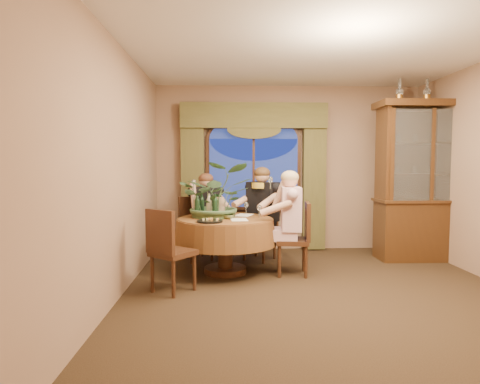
{
  "coord_description": "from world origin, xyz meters",
  "views": [
    {
      "loc": [
        -1.08,
        -4.38,
        1.47
      ],
      "look_at": [
        -0.88,
        0.97,
        1.1
      ],
      "focal_mm": 30.0,
      "sensor_mm": 36.0,
      "label": 1
    }
  ],
  "objects_px": {
    "person_pink": "(291,222)",
    "centerpiece_plant": "(217,171)",
    "oil_lamp_right": "(454,90)",
    "chair_back_right": "(259,229)",
    "dining_table": "(225,245)",
    "stoneware_vase": "(220,207)",
    "oil_lamp_center": "(427,90)",
    "person_scarf": "(263,214)",
    "olive_bowl": "(227,217)",
    "wine_bottle_2": "(196,205)",
    "wine_bottle_4": "(209,206)",
    "wine_bottle_0": "(197,206)",
    "wine_bottle_1": "(215,206)",
    "china_cabinet": "(424,181)",
    "chair_front_left": "(173,250)",
    "chair_right": "(292,239)",
    "wine_bottle_3": "(202,205)",
    "person_back": "(206,216)",
    "chair_back": "(197,229)",
    "oil_lamp_left": "(400,90)"
  },
  "relations": [
    {
      "from": "person_pink",
      "to": "centerpiece_plant",
      "type": "distance_m",
      "value": 1.22
    },
    {
      "from": "oil_lamp_right",
      "to": "chair_back_right",
      "type": "relative_size",
      "value": 0.35
    },
    {
      "from": "dining_table",
      "to": "oil_lamp_right",
      "type": "height_order",
      "value": "oil_lamp_right"
    },
    {
      "from": "stoneware_vase",
      "to": "oil_lamp_center",
      "type": "bearing_deg",
      "value": 10.04
    },
    {
      "from": "person_scarf",
      "to": "olive_bowl",
      "type": "height_order",
      "value": "person_scarf"
    },
    {
      "from": "wine_bottle_2",
      "to": "wine_bottle_4",
      "type": "xyz_separation_m",
      "value": [
        0.18,
        -0.07,
        0.0
      ]
    },
    {
      "from": "stoneware_vase",
      "to": "wine_bottle_0",
      "type": "relative_size",
      "value": 0.82
    },
    {
      "from": "oil_lamp_right",
      "to": "stoneware_vase",
      "type": "distance_m",
      "value": 3.97
    },
    {
      "from": "wine_bottle_1",
      "to": "wine_bottle_2",
      "type": "xyz_separation_m",
      "value": [
        -0.27,
        0.15,
        0.0
      ]
    },
    {
      "from": "china_cabinet",
      "to": "chair_front_left",
      "type": "bearing_deg",
      "value": -158.46
    },
    {
      "from": "chair_right",
      "to": "person_pink",
      "type": "height_order",
      "value": "person_pink"
    },
    {
      "from": "oil_lamp_center",
      "to": "wine_bottle_4",
      "type": "height_order",
      "value": "oil_lamp_center"
    },
    {
      "from": "china_cabinet",
      "to": "wine_bottle_3",
      "type": "bearing_deg",
      "value": -171.6
    },
    {
      "from": "chair_back_right",
      "to": "wine_bottle_3",
      "type": "height_order",
      "value": "wine_bottle_3"
    },
    {
      "from": "china_cabinet",
      "to": "chair_back_right",
      "type": "height_order",
      "value": "china_cabinet"
    },
    {
      "from": "person_back",
      "to": "dining_table",
      "type": "bearing_deg",
      "value": 90.0
    },
    {
      "from": "dining_table",
      "to": "centerpiece_plant",
      "type": "xyz_separation_m",
      "value": [
        -0.11,
        0.15,
        1.0
      ]
    },
    {
      "from": "chair_back",
      "to": "dining_table",
      "type": "bearing_deg",
      "value": 90.0
    },
    {
      "from": "oil_lamp_right",
      "to": "person_pink",
      "type": "xyz_separation_m",
      "value": [
        -2.6,
        -0.75,
        -1.89
      ]
    },
    {
      "from": "dining_table",
      "to": "wine_bottle_0",
      "type": "bearing_deg",
      "value": -177.23
    },
    {
      "from": "china_cabinet",
      "to": "chair_back",
      "type": "bearing_deg",
      "value": 178.56
    },
    {
      "from": "person_scarf",
      "to": "olive_bowl",
      "type": "bearing_deg",
      "value": 94.59
    },
    {
      "from": "oil_lamp_right",
      "to": "wine_bottle_3",
      "type": "relative_size",
      "value": 1.03
    },
    {
      "from": "oil_lamp_center",
      "to": "chair_back_right",
      "type": "relative_size",
      "value": 0.35
    },
    {
      "from": "olive_bowl",
      "to": "wine_bottle_2",
      "type": "relative_size",
      "value": 0.51
    },
    {
      "from": "oil_lamp_left",
      "to": "olive_bowl",
      "type": "relative_size",
      "value": 2.0
    },
    {
      "from": "dining_table",
      "to": "olive_bowl",
      "type": "relative_size",
      "value": 8.13
    },
    {
      "from": "chair_right",
      "to": "wine_bottle_2",
      "type": "relative_size",
      "value": 2.91
    },
    {
      "from": "wine_bottle_2",
      "to": "wine_bottle_3",
      "type": "relative_size",
      "value": 1.0
    },
    {
      "from": "centerpiece_plant",
      "to": "stoneware_vase",
      "type": "bearing_deg",
      "value": -26.0
    },
    {
      "from": "wine_bottle_3",
      "to": "oil_lamp_left",
      "type": "bearing_deg",
      "value": 9.58
    },
    {
      "from": "oil_lamp_right",
      "to": "wine_bottle_0",
      "type": "relative_size",
      "value": 1.03
    },
    {
      "from": "chair_front_left",
      "to": "wine_bottle_1",
      "type": "xyz_separation_m",
      "value": [
        0.47,
        0.71,
        0.44
      ]
    },
    {
      "from": "wine_bottle_3",
      "to": "chair_right",
      "type": "bearing_deg",
      "value": -13.1
    },
    {
      "from": "china_cabinet",
      "to": "oil_lamp_center",
      "type": "bearing_deg",
      "value": 0.0
    },
    {
      "from": "wine_bottle_0",
      "to": "wine_bottle_4",
      "type": "xyz_separation_m",
      "value": [
        0.16,
        0.04,
        0.0
      ]
    },
    {
      "from": "oil_lamp_center",
      "to": "chair_back",
      "type": "height_order",
      "value": "oil_lamp_center"
    },
    {
      "from": "oil_lamp_left",
      "to": "wine_bottle_4",
      "type": "height_order",
      "value": "oil_lamp_left"
    },
    {
      "from": "chair_back_right",
      "to": "wine_bottle_4",
      "type": "relative_size",
      "value": 2.91
    },
    {
      "from": "chair_back",
      "to": "person_back",
      "type": "relative_size",
      "value": 0.72
    },
    {
      "from": "chair_back_right",
      "to": "person_scarf",
      "type": "xyz_separation_m",
      "value": [
        0.04,
        -0.08,
        0.24
      ]
    },
    {
      "from": "oil_lamp_right",
      "to": "wine_bottle_2",
      "type": "distance_m",
      "value": 4.26
    },
    {
      "from": "person_scarf",
      "to": "wine_bottle_1",
      "type": "relative_size",
      "value": 4.35
    },
    {
      "from": "oil_lamp_left",
      "to": "china_cabinet",
      "type": "bearing_deg",
      "value": 0.0
    },
    {
      "from": "chair_front_left",
      "to": "oil_lamp_left",
      "type": "bearing_deg",
      "value": 62.04
    },
    {
      "from": "chair_front_left",
      "to": "wine_bottle_1",
      "type": "height_order",
      "value": "wine_bottle_1"
    },
    {
      "from": "chair_back",
      "to": "person_pink",
      "type": "relative_size",
      "value": 0.69
    },
    {
      "from": "dining_table",
      "to": "oil_lamp_left",
      "type": "xyz_separation_m",
      "value": [
        2.63,
        0.67,
        2.21
      ]
    },
    {
      "from": "chair_right",
      "to": "centerpiece_plant",
      "type": "distance_m",
      "value": 1.37
    },
    {
      "from": "chair_back",
      "to": "person_back",
      "type": "height_order",
      "value": "person_back"
    }
  ]
}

